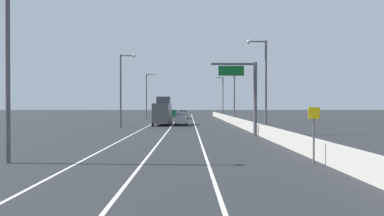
{
  "coord_description": "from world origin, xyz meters",
  "views": [
    {
      "loc": [
        0.44,
        -2.89,
        3.11
      ],
      "look_at": [
        0.95,
        44.37,
        2.72
      ],
      "focal_mm": 33.17,
      "sensor_mm": 36.0,
      "label": 1
    }
  ],
  "objects_px": {
    "car_green_1": "(173,114)",
    "lamp_post_left_near": "(13,56)",
    "overhead_sign_gantry": "(248,89)",
    "lamp_post_right_third": "(233,90)",
    "lamp_post_left_far": "(148,93)",
    "box_truck": "(163,112)",
    "lamp_post_left_mid": "(123,86)",
    "car_gray_0": "(183,114)",
    "lamp_post_right_second": "(263,80)",
    "speed_advisory_sign": "(314,131)",
    "lamp_post_right_fourth": "(222,94)",
    "car_silver_2": "(181,119)"
  },
  "relations": [
    {
      "from": "car_green_1",
      "to": "lamp_post_left_near",
      "type": "bearing_deg",
      "value": -94.86
    },
    {
      "from": "lamp_post_left_near",
      "to": "car_green_1",
      "type": "distance_m",
      "value": 67.62
    },
    {
      "from": "overhead_sign_gantry",
      "to": "lamp_post_right_third",
      "type": "bearing_deg",
      "value": 86.28
    },
    {
      "from": "lamp_post_left_far",
      "to": "box_truck",
      "type": "height_order",
      "value": "lamp_post_left_far"
    },
    {
      "from": "lamp_post_left_mid",
      "to": "car_gray_0",
      "type": "height_order",
      "value": "lamp_post_left_mid"
    },
    {
      "from": "lamp_post_right_second",
      "to": "lamp_post_left_far",
      "type": "distance_m",
      "value": 43.27
    },
    {
      "from": "speed_advisory_sign",
      "to": "car_green_1",
      "type": "relative_size",
      "value": 0.63
    },
    {
      "from": "lamp_post_right_third",
      "to": "box_truck",
      "type": "relative_size",
      "value": 1.21
    },
    {
      "from": "lamp_post_right_fourth",
      "to": "lamp_post_left_far",
      "type": "xyz_separation_m",
      "value": [
        -16.98,
        -8.52,
        0.0
      ]
    },
    {
      "from": "car_silver_2",
      "to": "overhead_sign_gantry",
      "type": "bearing_deg",
      "value": -69.9
    },
    {
      "from": "lamp_post_left_far",
      "to": "lamp_post_left_mid",
      "type": "bearing_deg",
      "value": -90.16
    },
    {
      "from": "lamp_post_left_mid",
      "to": "car_gray_0",
      "type": "bearing_deg",
      "value": 76.3
    },
    {
      "from": "lamp_post_right_fourth",
      "to": "speed_advisory_sign",
      "type": "bearing_deg",
      "value": -91.37
    },
    {
      "from": "overhead_sign_gantry",
      "to": "lamp_post_right_second",
      "type": "height_order",
      "value": "lamp_post_right_second"
    },
    {
      "from": "overhead_sign_gantry",
      "to": "car_green_1",
      "type": "distance_m",
      "value": 51.28
    },
    {
      "from": "lamp_post_right_second",
      "to": "lamp_post_left_near",
      "type": "height_order",
      "value": "same"
    },
    {
      "from": "lamp_post_left_far",
      "to": "car_green_1",
      "type": "bearing_deg",
      "value": 60.53
    },
    {
      "from": "car_silver_2",
      "to": "box_truck",
      "type": "height_order",
      "value": "box_truck"
    },
    {
      "from": "lamp_post_left_far",
      "to": "car_gray_0",
      "type": "height_order",
      "value": "lamp_post_left_far"
    },
    {
      "from": "overhead_sign_gantry",
      "to": "car_gray_0",
      "type": "xyz_separation_m",
      "value": [
        -7.18,
        44.13,
        -3.73
      ]
    },
    {
      "from": "lamp_post_right_fourth",
      "to": "overhead_sign_gantry",
      "type": "bearing_deg",
      "value": -92.37
    },
    {
      "from": "car_green_1",
      "to": "lamp_post_right_second",
      "type": "bearing_deg",
      "value": -76.67
    },
    {
      "from": "lamp_post_right_third",
      "to": "lamp_post_left_far",
      "type": "distance_m",
      "value": 22.82
    },
    {
      "from": "speed_advisory_sign",
      "to": "car_silver_2",
      "type": "relative_size",
      "value": 0.66
    },
    {
      "from": "car_green_1",
      "to": "lamp_post_right_fourth",
      "type": "bearing_deg",
      "value": -2.85
    },
    {
      "from": "overhead_sign_gantry",
      "to": "car_green_1",
      "type": "bearing_deg",
      "value": 101.02
    },
    {
      "from": "lamp_post_left_mid",
      "to": "car_silver_2",
      "type": "relative_size",
      "value": 2.2
    },
    {
      "from": "car_silver_2",
      "to": "lamp_post_left_far",
      "type": "bearing_deg",
      "value": 109.85
    },
    {
      "from": "lamp_post_left_mid",
      "to": "car_silver_2",
      "type": "distance_m",
      "value": 11.93
    },
    {
      "from": "lamp_post_right_second",
      "to": "lamp_post_left_near",
      "type": "xyz_separation_m",
      "value": [
        -17.32,
        -18.21,
        0.0
      ]
    },
    {
      "from": "overhead_sign_gantry",
      "to": "lamp_post_right_third",
      "type": "xyz_separation_m",
      "value": [
        1.65,
        25.4,
        1.03
      ]
    },
    {
      "from": "lamp_post_right_second",
      "to": "car_silver_2",
      "type": "xyz_separation_m",
      "value": [
        -9.03,
        18.49,
        -4.77
      ]
    },
    {
      "from": "speed_advisory_sign",
      "to": "lamp_post_left_far",
      "type": "xyz_separation_m",
      "value": [
        -15.37,
        58.79,
        4.0
      ]
    },
    {
      "from": "lamp_post_right_third",
      "to": "lamp_post_right_fourth",
      "type": "bearing_deg",
      "value": 89.05
    },
    {
      "from": "lamp_post_left_mid",
      "to": "car_green_1",
      "type": "xyz_separation_m",
      "value": [
        5.23,
        38.16,
        -4.77
      ]
    },
    {
      "from": "lamp_post_left_near",
      "to": "car_green_1",
      "type": "bearing_deg",
      "value": 85.14
    },
    {
      "from": "lamp_post_left_mid",
      "to": "lamp_post_right_third",
      "type": "bearing_deg",
      "value": 38.74
    },
    {
      "from": "overhead_sign_gantry",
      "to": "lamp_post_left_near",
      "type": "distance_m",
      "value": 23.03
    },
    {
      "from": "car_gray_0",
      "to": "lamp_post_left_far",
      "type": "bearing_deg",
      "value": -158.51
    },
    {
      "from": "box_truck",
      "to": "lamp_post_left_far",
      "type": "bearing_deg",
      "value": 102.39
    },
    {
      "from": "lamp_post_right_second",
      "to": "lamp_post_right_third",
      "type": "height_order",
      "value": "same"
    },
    {
      "from": "lamp_post_left_mid",
      "to": "box_truck",
      "type": "xyz_separation_m",
      "value": [
        4.91,
        7.07,
        -3.72
      ]
    },
    {
      "from": "speed_advisory_sign",
      "to": "lamp_post_right_second",
      "type": "distance_m",
      "value": 19.36
    },
    {
      "from": "car_gray_0",
      "to": "speed_advisory_sign",
      "type": "bearing_deg",
      "value": -82.97
    },
    {
      "from": "lamp_post_right_second",
      "to": "lamp_post_left_far",
      "type": "relative_size",
      "value": 1.0
    },
    {
      "from": "car_green_1",
      "to": "overhead_sign_gantry",
      "type": "bearing_deg",
      "value": -78.98
    },
    {
      "from": "lamp_post_left_far",
      "to": "car_green_1",
      "type": "height_order",
      "value": "lamp_post_left_far"
    },
    {
      "from": "car_gray_0",
      "to": "lamp_post_right_third",
      "type": "bearing_deg",
      "value": -64.76
    },
    {
      "from": "box_truck",
      "to": "lamp_post_left_mid",
      "type": "bearing_deg",
      "value": -124.74
    },
    {
      "from": "lamp_post_right_third",
      "to": "car_green_1",
      "type": "relative_size",
      "value": 2.1
    }
  ]
}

